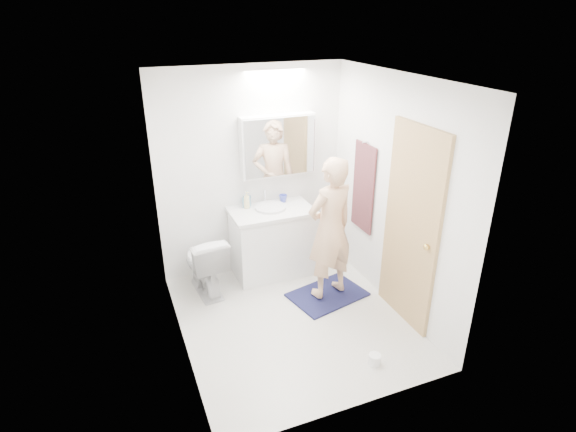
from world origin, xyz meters
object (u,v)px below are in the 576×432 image
medicine_cabinet (278,146)px  toothbrush_cup (283,198)px  vanity_cabinet (272,243)px  soap_bottle_a (247,200)px  person (330,229)px  toilet (204,263)px  soap_bottle_b (247,199)px  toilet_paper_roll (374,359)px

medicine_cabinet → toothbrush_cup: (0.04, -0.05, -0.63)m
vanity_cabinet → soap_bottle_a: size_ratio=4.52×
person → vanity_cabinet: bearing=-74.8°
medicine_cabinet → toilet: (-1.00, -0.33, -1.15)m
soap_bottle_a → soap_bottle_b: soap_bottle_a is taller
soap_bottle_a → toilet_paper_roll: bearing=-74.9°
toilet → soap_bottle_a: bearing=-161.2°
vanity_cabinet → toilet: (-0.84, -0.11, -0.04)m
toilet → toilet_paper_roll: bearing=117.8°
vanity_cabinet → person: 0.93m
soap_bottle_a → person: bearing=-53.9°
soap_bottle_a → toilet_paper_roll: soap_bottle_a is taller
toilet → soap_bottle_a: size_ratio=3.56×
toilet → toilet_paper_roll: size_ratio=6.45×
medicine_cabinet → toilet_paper_roll: (0.13, -2.06, -1.45)m
toothbrush_cup → toilet_paper_roll: bearing=-87.5°
medicine_cabinet → soap_bottle_a: size_ratio=4.42×
vanity_cabinet → soap_bottle_b: (-0.24, 0.18, 0.53)m
toilet_paper_roll → soap_bottle_b: bearing=104.7°
soap_bottle_a → toothbrush_cup: soap_bottle_a is taller
vanity_cabinet → person: (0.39, -0.72, 0.44)m
medicine_cabinet → soap_bottle_a: medicine_cabinet is taller
vanity_cabinet → medicine_cabinet: bearing=51.7°
toothbrush_cup → toilet_paper_roll: (0.09, -2.01, -0.82)m
toilet_paper_roll → person: bearing=85.3°
toilet → soap_bottle_a: (0.59, 0.27, 0.56)m
vanity_cabinet → medicine_cabinet: medicine_cabinet is taller
vanity_cabinet → toothbrush_cup: 0.54m
toilet → person: bearing=148.4°
person → soap_bottle_b: 1.10m
toilet → soap_bottle_b: (0.60, 0.30, 0.56)m
vanity_cabinet → toothbrush_cup: size_ratio=9.17×
vanity_cabinet → toilet_paper_roll: (0.30, -1.85, -0.34)m
toilet → soap_bottle_b: size_ratio=3.73×
soap_bottle_a → soap_bottle_b: bearing=72.2°
vanity_cabinet → medicine_cabinet: 1.14m
vanity_cabinet → soap_bottle_b: soap_bottle_b is taller
person → soap_bottle_a: bearing=-67.0°
person → toilet: bearing=-39.4°
soap_bottle_b → toothbrush_cup: 0.45m
soap_bottle_a → toilet_paper_roll: (0.54, -2.00, -0.87)m
toilet → vanity_cabinet: bearing=-177.5°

